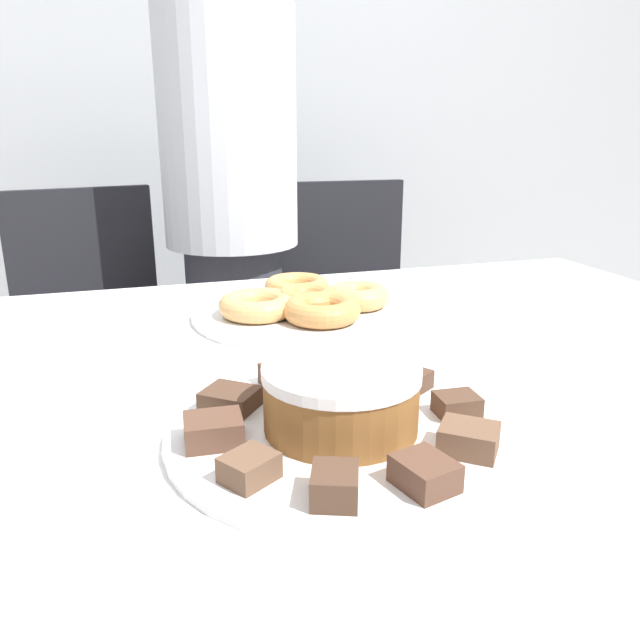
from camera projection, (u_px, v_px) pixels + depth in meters
wall_back at (186, 59)px, 2.17m from camera, size 8.00×0.05×2.60m
table at (326, 420)px, 0.88m from camera, size 1.55×1.05×0.76m
person_standing at (232, 224)px, 1.71m from camera, size 0.36×0.36×1.57m
office_chair_left at (103, 368)px, 1.71m from camera, size 0.52×0.52×0.91m
office_chair_right at (354, 342)px, 1.92m from camera, size 0.45×0.45×0.91m
plate_cake at (341, 432)px, 0.65m from camera, size 0.36×0.36×0.01m
plate_donuts at (307, 313)px, 1.07m from camera, size 0.39×0.39×0.01m
frosted_cake at (341, 397)px, 0.64m from camera, size 0.16×0.16×0.07m
lamington_0 at (425, 473)px, 0.54m from camera, size 0.06×0.06×0.03m
lamington_1 at (469, 439)px, 0.60m from camera, size 0.07×0.07×0.03m
lamington_2 at (457, 405)px, 0.68m from camera, size 0.05×0.04×0.02m
lamington_3 at (409, 381)px, 0.74m from camera, size 0.06×0.06×0.02m
lamington_4 at (345, 370)px, 0.77m from camera, size 0.06×0.06×0.03m
lamington_5 at (281, 376)px, 0.75m from camera, size 0.05×0.05×0.03m
lamington_6 at (231, 399)px, 0.70m from camera, size 0.08×0.07×0.02m
lamington_7 at (214, 430)px, 0.62m from camera, size 0.06×0.05×0.03m
lamington_8 at (249, 468)px, 0.55m from camera, size 0.06×0.06×0.02m
lamington_9 at (335, 485)px, 0.52m from camera, size 0.05×0.06×0.03m
donut_0 at (307, 299)px, 1.07m from camera, size 0.11×0.11×0.04m
donut_1 at (297, 286)px, 1.17m from camera, size 0.12×0.12×0.03m
donut_2 at (258, 305)px, 1.03m from camera, size 0.13×0.13×0.04m
donut_3 at (322, 310)px, 1.01m from camera, size 0.13×0.13×0.04m
donut_4 at (358, 296)px, 1.09m from camera, size 0.11×0.11×0.04m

